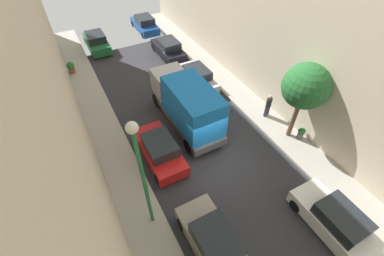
{
  "coord_description": "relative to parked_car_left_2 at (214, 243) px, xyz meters",
  "views": [
    {
      "loc": [
        -5.7,
        -7.83,
        12.14
      ],
      "look_at": [
        -0.12,
        2.61,
        0.5
      ],
      "focal_mm": 24.46,
      "sensor_mm": 36.0,
      "label": 1
    }
  ],
  "objects": [
    {
      "name": "street_tree_1",
      "position": [
        7.89,
        3.79,
        3.14
      ],
      "size": [
        2.57,
        2.57,
        5.02
      ],
      "color": "brown",
      "rests_on": "sidewalk_right"
    },
    {
      "name": "parked_car_right_2",
      "position": [
        5.4,
        16.65,
        0.0
      ],
      "size": [
        1.78,
        4.2,
        1.57
      ],
      "color": "black",
      "rests_on": "ground"
    },
    {
      "name": "parked_car_right_1",
      "position": [
        5.4,
        11.45,
        0.0
      ],
      "size": [
        1.78,
        4.2,
        1.57
      ],
      "color": "silver",
      "rests_on": "ground"
    },
    {
      "name": "pedestrian",
      "position": [
        7.81,
        5.89,
        0.35
      ],
      "size": [
        0.4,
        0.36,
        1.72
      ],
      "color": "#2D334C",
      "rests_on": "sidewalk_right"
    },
    {
      "name": "lamp_post",
      "position": [
        -1.9,
        2.52,
        3.57
      ],
      "size": [
        0.44,
        0.44,
        6.43
      ],
      "color": "#26723F",
      "rests_on": "sidewalk_left"
    },
    {
      "name": "parked_car_left_4",
      "position": [
        0.0,
        21.08,
        0.0
      ],
      "size": [
        1.78,
        4.2,
        1.57
      ],
      "color": "#1E6638",
      "rests_on": "ground"
    },
    {
      "name": "delivery_truck",
      "position": [
        2.7,
        7.81,
        1.07
      ],
      "size": [
        2.26,
        6.6,
        3.38
      ],
      "color": "#4C4C51",
      "rests_on": "ground"
    },
    {
      "name": "parked_car_left_2",
      "position": [
        0.0,
        0.0,
        0.0
      ],
      "size": [
        1.78,
        4.2,
        1.57
      ],
      "color": "gray",
      "rests_on": "ground"
    },
    {
      "name": "ground",
      "position": [
        2.7,
        4.27,
        -0.72
      ],
      "size": [
        32.0,
        32.0,
        0.0
      ],
      "primitive_type": "plane",
      "color": "#2D2D33"
    },
    {
      "name": "potted_plant_0",
      "position": [
        8.34,
        3.25,
        -0.15
      ],
      "size": [
        0.46,
        0.46,
        0.78
      ],
      "color": "slate",
      "rests_on": "sidewalk_right"
    },
    {
      "name": "parked_car_right_0",
      "position": [
        5.4,
        -1.82,
        0.0
      ],
      "size": [
        1.78,
        4.2,
        1.57
      ],
      "color": "white",
      "rests_on": "ground"
    },
    {
      "name": "parked_car_right_3",
      "position": [
        5.4,
        22.65,
        0.0
      ],
      "size": [
        1.78,
        4.2,
        1.57
      ],
      "color": "#194799",
      "rests_on": "ground"
    },
    {
      "name": "sidewalk_left",
      "position": [
        -2.3,
        4.27,
        -0.64
      ],
      "size": [
        2.0,
        44.0,
        0.15
      ],
      "primitive_type": "cube",
      "color": "#A8A399",
      "rests_on": "ground"
    },
    {
      "name": "parked_car_left_3",
      "position": [
        0.0,
        5.96,
        0.0
      ],
      "size": [
        1.78,
        4.2,
        1.57
      ],
      "color": "red",
      "rests_on": "ground"
    },
    {
      "name": "sidewalk_right",
      "position": [
        7.7,
        4.27,
        -0.64
      ],
      "size": [
        2.0,
        44.0,
        0.15
      ],
      "primitive_type": "cube",
      "color": "#A8A399",
      "rests_on": "ground"
    },
    {
      "name": "potted_plant_2",
      "position": [
        -2.92,
        17.74,
        -0.05
      ],
      "size": [
        0.61,
        0.61,
        0.96
      ],
      "color": "brown",
      "rests_on": "sidewalk_left"
    }
  ]
}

